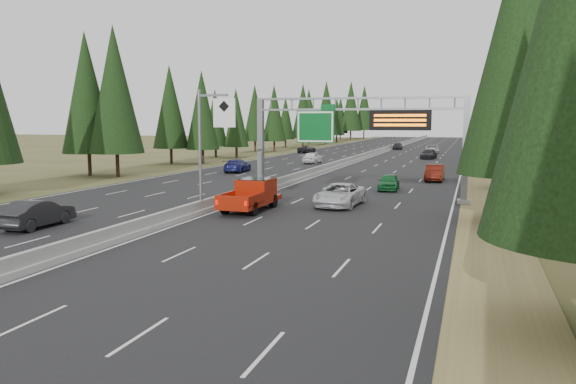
% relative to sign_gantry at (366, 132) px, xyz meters
% --- Properties ---
extents(road, '(32.00, 260.00, 0.08)m').
position_rel_sign_gantry_xyz_m(road, '(-8.92, 45.12, -5.23)').
color(road, black).
rests_on(road, ground).
extents(shoulder_right, '(3.60, 260.00, 0.06)m').
position_rel_sign_gantry_xyz_m(shoulder_right, '(8.88, 45.12, -5.24)').
color(shoulder_right, olive).
rests_on(shoulder_right, ground).
extents(shoulder_left, '(3.60, 260.00, 0.06)m').
position_rel_sign_gantry_xyz_m(shoulder_left, '(-26.72, 45.12, -5.24)').
color(shoulder_left, '#444420').
rests_on(shoulder_left, ground).
extents(median_barrier, '(0.70, 260.00, 0.85)m').
position_rel_sign_gantry_xyz_m(median_barrier, '(-8.92, 45.12, -4.85)').
color(median_barrier, gray).
rests_on(median_barrier, road).
extents(sign_gantry, '(16.75, 0.98, 7.80)m').
position_rel_sign_gantry_xyz_m(sign_gantry, '(0.00, 0.00, 0.00)').
color(sign_gantry, slate).
rests_on(sign_gantry, road).
extents(hov_sign_pole, '(2.80, 0.50, 8.00)m').
position_rel_sign_gantry_xyz_m(hov_sign_pole, '(-8.33, -9.92, -0.54)').
color(hov_sign_pole, slate).
rests_on(hov_sign_pole, road).
extents(tree_row_right, '(12.03, 241.98, 18.79)m').
position_rel_sign_gantry_xyz_m(tree_row_right, '(12.92, 33.63, 4.35)').
color(tree_row_right, black).
rests_on(tree_row_right, ground).
extents(tree_row_left, '(12.01, 239.97, 18.93)m').
position_rel_sign_gantry_xyz_m(tree_row_left, '(-30.64, 43.59, 3.78)').
color(tree_row_left, black).
rests_on(tree_row_left, ground).
extents(silver_minivan, '(3.00, 5.91, 1.60)m').
position_rel_sign_gantry_xyz_m(silver_minivan, '(-1.05, -3.89, -4.39)').
color(silver_minivan, silver).
rests_on(silver_minivan, road).
extents(red_pickup, '(2.28, 6.39, 2.08)m').
position_rel_sign_gantry_xyz_m(red_pickup, '(-6.28, -7.31, -4.04)').
color(red_pickup, black).
rests_on(red_pickup, road).
extents(car_ahead_green, '(1.98, 4.33, 1.44)m').
position_rel_sign_gantry_xyz_m(car_ahead_green, '(0.91, 6.52, -4.47)').
color(car_ahead_green, '#155F29').
rests_on(car_ahead_green, road).
extents(car_ahead_dkred, '(1.75, 4.97, 1.63)m').
position_rel_sign_gantry_xyz_m(car_ahead_dkred, '(4.23, 15.56, -4.37)').
color(car_ahead_dkred, '#5B180D').
rests_on(car_ahead_dkred, road).
extents(car_ahead_dkgrey, '(2.53, 5.31, 1.50)m').
position_rel_sign_gantry_xyz_m(car_ahead_dkgrey, '(1.12, 49.62, -4.44)').
color(car_ahead_dkgrey, black).
rests_on(car_ahead_dkgrey, road).
extents(car_ahead_white, '(2.86, 5.51, 1.48)m').
position_rel_sign_gantry_xyz_m(car_ahead_white, '(0.46, 66.85, -4.45)').
color(car_ahead_white, '#B5B5B5').
rests_on(car_ahead_white, road).
extents(car_ahead_far, '(1.92, 4.53, 1.53)m').
position_rel_sign_gantry_xyz_m(car_ahead_far, '(-7.42, 78.03, -4.42)').
color(car_ahead_far, black).
rests_on(car_ahead_far, road).
extents(car_onc_near, '(1.85, 4.85, 1.58)m').
position_rel_sign_gantry_xyz_m(car_onc_near, '(-15.54, -17.11, -4.40)').
color(car_onc_near, black).
rests_on(car_onc_near, road).
extents(car_onc_blue, '(2.69, 5.50, 1.54)m').
position_rel_sign_gantry_xyz_m(car_onc_blue, '(-18.61, 18.48, -4.42)').
color(car_onc_blue, navy).
rests_on(car_onc_blue, road).
extents(car_onc_white, '(2.04, 4.88, 1.65)m').
position_rel_sign_gantry_xyz_m(car_onc_white, '(-13.84, 34.43, -4.36)').
color(car_onc_white, silver).
rests_on(car_onc_white, road).
extents(car_onc_far, '(2.57, 5.16, 1.40)m').
position_rel_sign_gantry_xyz_m(car_onc_far, '(-22.25, 60.13, -4.49)').
color(car_onc_far, black).
rests_on(car_onc_far, road).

